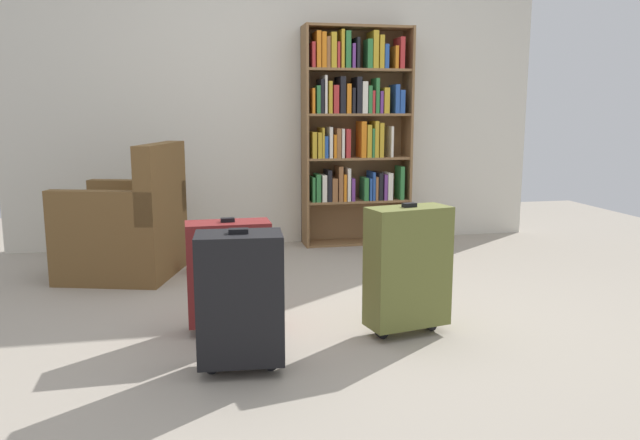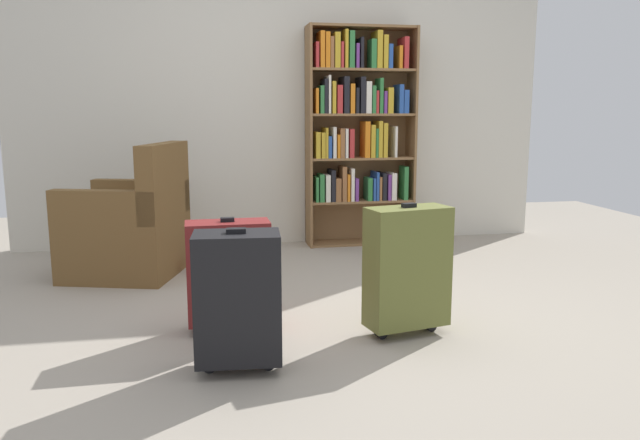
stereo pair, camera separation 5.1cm
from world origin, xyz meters
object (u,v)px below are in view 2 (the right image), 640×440
suitcase_black (238,298)px  suitcase_dark_red (229,272)px  bookshelf (358,126)px  suitcase_olive (407,267)px  armchair (131,229)px  mug (197,266)px

suitcase_black → suitcase_dark_red: size_ratio=1.07×
bookshelf → suitcase_olive: size_ratio=2.66×
suitcase_black → armchair: bearing=109.6°
armchair → mug: (0.44, -0.05, -0.27)m
suitcase_dark_red → armchair: bearing=116.1°
bookshelf → suitcase_black: (-1.14, -2.46, -0.66)m
suitcase_black → suitcase_dark_red: bearing=91.9°
mug → suitcase_dark_red: size_ratio=0.20×
bookshelf → mug: 1.79m
suitcase_black → suitcase_olive: bearing=18.9°
armchair → mug: 0.51m
suitcase_olive → mug: bearing=126.4°
bookshelf → suitcase_dark_red: size_ratio=3.03×
bookshelf → armchair: bookshelf is taller
bookshelf → suitcase_olive: bearing=-97.4°
armchair → bookshelf: bearing=21.8°
bookshelf → suitcase_olive: 2.28m
suitcase_olive → armchair: bearing=135.3°
mug → suitcase_olive: (1.05, -1.42, 0.30)m
mug → suitcase_black: (0.19, -1.71, 0.28)m
armchair → suitcase_olive: 2.09m
armchair → suitcase_dark_red: 1.39m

